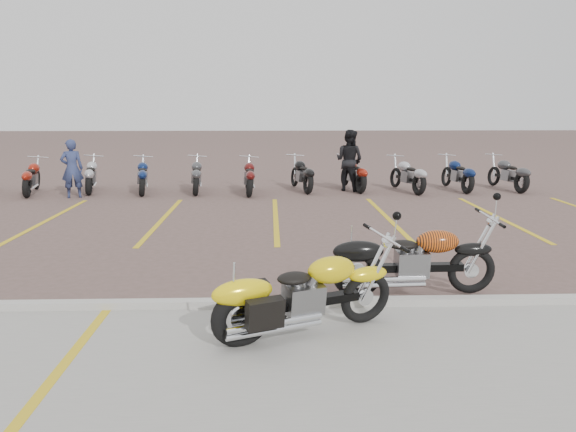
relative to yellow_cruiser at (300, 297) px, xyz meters
name	(u,v)px	position (x,y,z in m)	size (l,w,h in m)	color
ground	(278,266)	(-0.21, 2.92, -0.47)	(100.00, 100.00, 0.00)	brown
concrete_apron	(286,405)	(-0.21, -1.58, -0.47)	(60.00, 5.00, 0.01)	#9E9B93
curb	(281,303)	(-0.21, 0.92, -0.41)	(60.00, 0.18, 0.12)	#ADAAA3
parking_stripes	(276,219)	(-0.21, 6.92, -0.47)	(38.00, 5.50, 0.01)	gold
apron_stripe	(30,408)	(-2.51, -1.58, -0.46)	(0.12, 5.00, 0.00)	gold
yellow_cruiser	(300,297)	(0.00, 0.00, 0.00)	(2.19, 1.02, 0.95)	black
flame_cruiser	(410,263)	(1.64, 1.34, 0.01)	(2.35, 0.36, 0.97)	black
person_a	(72,169)	(-6.11, 10.22, 0.38)	(0.62, 0.41, 1.71)	navy
person_b	(349,160)	(2.15, 11.31, 0.49)	(0.93, 0.73, 1.92)	black
bg_bike_row	(248,174)	(-1.03, 11.16, 0.08)	(17.42, 2.07, 1.10)	black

